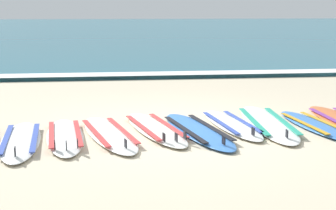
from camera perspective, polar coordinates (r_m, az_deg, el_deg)
ground_plane at (r=7.14m, az=1.14°, el=-3.00°), size 80.00×80.00×0.00m
sea at (r=41.95m, az=-5.35°, el=9.31°), size 80.00×60.00×0.10m
wave_foam_strip at (r=12.43m, az=-2.20°, el=3.59°), size 80.00×0.72×0.11m
surfboard_1 at (r=6.76m, az=-17.45°, el=-4.11°), size 0.76×2.15×0.18m
surfboard_2 at (r=6.82m, az=-12.40°, el=-3.69°), size 0.76×2.10×0.18m
surfboard_3 at (r=6.83m, az=-7.17°, el=-3.46°), size 1.09×2.27×0.18m
surfboard_4 at (r=7.07m, az=-1.57°, el=-2.86°), size 1.07×2.28×0.18m
surfboard_5 at (r=6.98m, az=3.58°, el=-3.07°), size 1.05×2.35×0.18m
surfboard_6 at (r=7.39m, az=7.67°, el=-2.31°), size 0.79×2.10×0.18m
surfboard_7 at (r=7.58m, az=11.98°, el=-2.12°), size 0.78×2.57×0.18m
surfboard_8 at (r=7.63m, az=17.29°, el=-2.31°), size 0.72×2.01×0.18m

